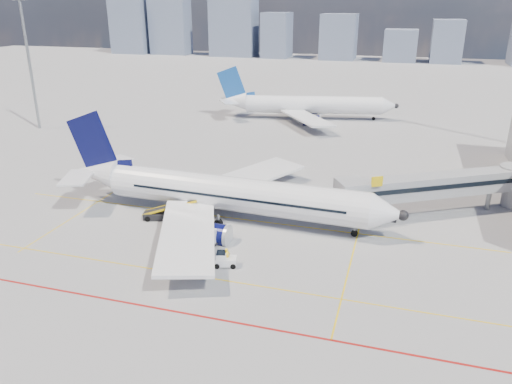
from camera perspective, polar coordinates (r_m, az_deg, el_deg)
ground at (r=54.03m, az=-4.34°, el=-6.44°), size 420.00×420.00×0.00m
apron_markings at (r=51.05m, az=-6.53°, el=-8.26°), size 90.00×35.12×0.01m
jet_bridge at (r=65.30m, az=20.92°, el=0.71°), size 23.55×15.78×6.30m
floodlight_mast_nw at (r=112.10m, az=-24.50°, el=13.42°), size 3.20×0.61×25.45m
distant_skyline at (r=236.26m, az=11.15°, el=17.72°), size 247.14×15.51×30.51m
main_aircraft at (r=60.21m, az=-4.06°, el=-0.11°), size 43.01×37.46×12.54m
second_aircraft at (r=113.32m, az=5.67°, el=9.89°), size 39.82×34.33×11.73m
baggage_tug at (r=50.27m, az=-3.66°, el=-7.70°), size 2.45×1.84×1.54m
cargo_dolly at (r=54.27m, az=-6.52°, el=-5.07°), size 3.91×2.12×2.04m
belt_loader at (r=61.55m, az=-10.38°, el=-2.45°), size 6.83×3.21×2.75m
ramp_worker at (r=50.23m, az=-3.32°, el=-7.44°), size 0.78×0.83×1.90m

